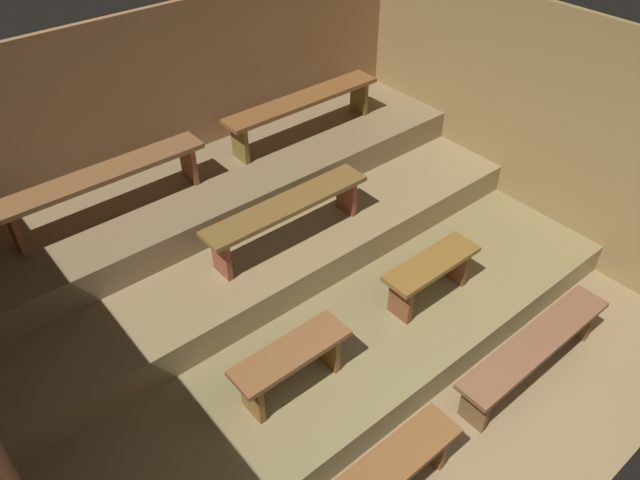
{
  "coord_description": "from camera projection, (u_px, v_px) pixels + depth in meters",
  "views": [
    {
      "loc": [
        -2.47,
        -0.78,
        4.17
      ],
      "look_at": [
        0.28,
        2.5,
        0.66
      ],
      "focal_mm": 33.68,
      "sensor_mm": 36.0,
      "label": 1
    }
  ],
  "objects": [
    {
      "name": "bench_lower_left",
      "position": [
        291.0,
        360.0,
        4.49
      ],
      "size": [
        0.96,
        0.3,
        0.43
      ],
      "color": "brown",
      "rests_on": "platform_lower"
    },
    {
      "name": "bench_upper_right",
      "position": [
        303.0,
        105.0,
        6.32
      ],
      "size": [
        1.87,
        0.3,
        0.43
      ],
      "color": "brown",
      "rests_on": "platform_upper"
    },
    {
      "name": "wall_back",
      "position": [
        187.0,
        124.0,
        6.12
      ],
      "size": [
        6.14,
        0.06,
        2.42
      ],
      "primitive_type": "cube",
      "color": "#906540",
      "rests_on": "ground"
    },
    {
      "name": "platform_upper",
      "position": [
        223.0,
        186.0,
        6.04
      ],
      "size": [
        5.34,
        1.15,
        0.3
      ],
      "primitive_type": "cube",
      "color": "#776344",
      "rests_on": "platform_middle"
    },
    {
      "name": "platform_middle",
      "position": [
        250.0,
        230.0,
        5.98
      ],
      "size": [
        5.34,
        2.02,
        0.3
      ],
      "primitive_type": "cube",
      "color": "olive",
      "rests_on": "platform_lower"
    },
    {
      "name": "ground",
      "position": [
        323.0,
        328.0,
        5.62
      ],
      "size": [
        6.14,
        5.07,
        0.08
      ],
      "primitive_type": "cube",
      "color": "olive"
    },
    {
      "name": "bench_floor_right",
      "position": [
        535.0,
        348.0,
        4.94
      ],
      "size": [
        1.71,
        0.3,
        0.43
      ],
      "color": "brown",
      "rests_on": "ground"
    },
    {
      "name": "platform_lower",
      "position": [
        292.0,
        287.0,
        5.78
      ],
      "size": [
        5.34,
        3.34,
        0.3
      ],
      "primitive_type": "cube",
      "color": "olive",
      "rests_on": "ground"
    },
    {
      "name": "bench_upper_left",
      "position": [
        104.0,
        179.0,
        5.22
      ],
      "size": [
        1.87,
        0.3,
        0.43
      ],
      "color": "brown",
      "rests_on": "platform_upper"
    },
    {
      "name": "wall_right",
      "position": [
        523.0,
        120.0,
        6.17
      ],
      "size": [
        0.06,
        5.07,
        2.42
      ],
      "primitive_type": "cube",
      "color": "olive",
      "rests_on": "ground"
    },
    {
      "name": "bench_middle_center",
      "position": [
        287.0,
        210.0,
        5.39
      ],
      "size": [
        1.68,
        0.3,
        0.43
      ],
      "color": "brown",
      "rests_on": "platform_middle"
    },
    {
      "name": "bench_lower_right",
      "position": [
        431.0,
        271.0,
        5.26
      ],
      "size": [
        0.96,
        0.3,
        0.43
      ],
      "color": "brown",
      "rests_on": "platform_lower"
    }
  ]
}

